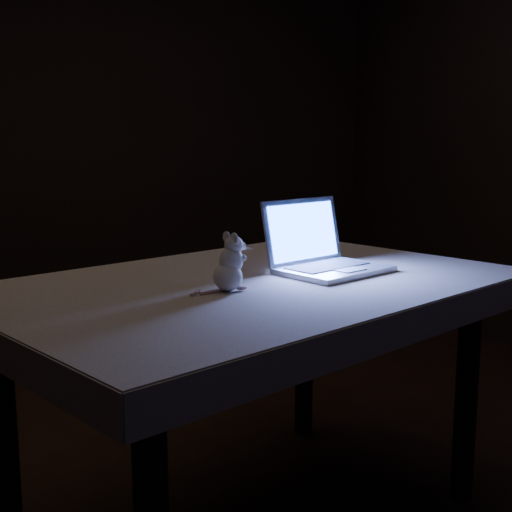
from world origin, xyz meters
name	(u,v)px	position (x,y,z in m)	size (l,w,h in m)	color
floor	(147,458)	(0.00, 0.00, 0.00)	(5.00, 5.00, 0.00)	black
back_wall	(62,119)	(0.00, 2.50, 1.30)	(4.50, 0.04, 2.60)	black
table	(253,407)	(0.21, -0.55, 0.38)	(1.42, 0.91, 0.76)	black
tablecloth	(236,298)	(0.15, -0.57, 0.72)	(1.51, 1.00, 0.09)	beige
laptop	(335,237)	(0.48, -0.54, 0.88)	(0.32, 0.28, 0.22)	#B4B5B9
plush_mouse	(228,262)	(0.09, -0.66, 0.85)	(0.11, 0.11, 0.16)	white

